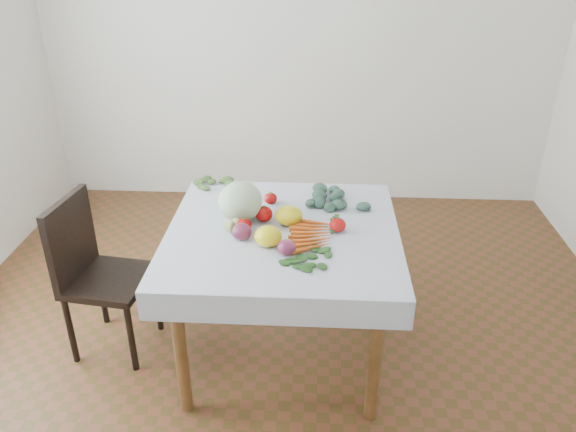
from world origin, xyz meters
name	(u,v)px	position (x,y,z in m)	size (l,w,h in m)	color
ground	(283,350)	(0.00, 0.00, 0.00)	(4.00, 4.00, 0.00)	brown
back_wall	(300,33)	(0.00, 2.00, 1.35)	(4.00, 0.04, 2.70)	white
table	(283,248)	(0.00, 0.00, 0.65)	(1.00, 1.00, 0.75)	brown
tablecloth	(283,230)	(0.00, 0.00, 0.75)	(1.12, 1.12, 0.01)	silver
chair	(93,266)	(-0.99, 0.01, 0.50)	(0.44, 0.44, 0.88)	black
cabbage	(240,201)	(-0.22, 0.10, 0.86)	(0.22, 0.22, 0.20)	beige
tomato_a	(264,214)	(-0.10, 0.09, 0.79)	(0.09, 0.09, 0.08)	#AD0C0B
tomato_b	(271,198)	(-0.08, 0.28, 0.79)	(0.07, 0.07, 0.06)	#AD0C0B
tomato_c	(244,225)	(-0.19, -0.02, 0.79)	(0.07, 0.07, 0.06)	#AD0C0B
tomato_d	(338,225)	(0.27, 0.00, 0.79)	(0.08, 0.08, 0.07)	#AD0C0B
heirloom_back	(289,216)	(0.03, 0.06, 0.80)	(0.13, 0.13, 0.09)	yellow
heirloom_front	(268,236)	(-0.06, -0.15, 0.80)	(0.13, 0.13, 0.09)	yellow
onion_a	(242,231)	(-0.19, -0.10, 0.79)	(0.09, 0.09, 0.08)	maroon
onion_b	(287,247)	(0.03, -0.23, 0.79)	(0.08, 0.08, 0.07)	maroon
tomatillo_cluster	(241,223)	(-0.21, 0.01, 0.78)	(0.17, 0.11, 0.05)	#9EB166
carrot_bunch	(313,235)	(0.15, -0.07, 0.77)	(0.21, 0.33, 0.03)	#E24F19
kale_bunch	(335,198)	(0.26, 0.33, 0.78)	(0.30, 0.29, 0.04)	#31513F
basil_bunch	(309,256)	(0.13, -0.25, 0.76)	(0.28, 0.24, 0.01)	#205219
dill_bunch	(217,185)	(-0.40, 0.48, 0.77)	(0.25, 0.20, 0.02)	#567C38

